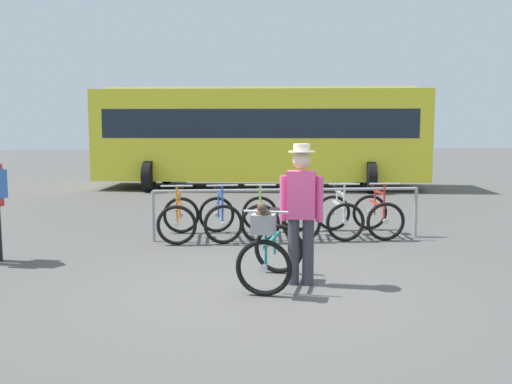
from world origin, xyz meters
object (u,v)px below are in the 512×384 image
at_px(racked_bike_lime, 260,216).
at_px(racked_bike_red, 377,215).
at_px(racked_bike_blue, 220,217).
at_px(person_with_featured_bike, 301,208).
at_px(racked_bike_orange, 179,218).
at_px(bus_distant, 261,132).
at_px(racked_bike_white, 339,215).
at_px(featured_bicycle, 270,247).
at_px(racked_bike_teal, 300,216).

xyz_separation_m(racked_bike_lime, racked_bike_red, (2.10, -0.02, -0.00)).
height_order(racked_bike_blue, racked_bike_red, same).
bearing_deg(racked_bike_red, person_with_featured_bike, -123.58).
height_order(racked_bike_orange, bus_distant, bus_distant).
bearing_deg(racked_bike_white, featured_bicycle, -118.57).
height_order(racked_bike_blue, bus_distant, bus_distant).
xyz_separation_m(person_with_featured_bike, bus_distant, (0.76, 10.76, 0.79)).
distance_m(racked_bike_teal, racked_bike_red, 1.40).
bearing_deg(racked_bike_orange, racked_bike_red, -0.64).
bearing_deg(bus_distant, racked_bike_white, -86.47).
relative_size(person_with_featured_bike, bus_distant, 0.17).
height_order(racked_bike_lime, racked_bike_teal, same).
xyz_separation_m(racked_bike_lime, person_with_featured_bike, (0.16, -2.94, 0.58)).
bearing_deg(featured_bicycle, person_with_featured_bike, 8.44).
relative_size(racked_bike_blue, racked_bike_white, 1.03).
xyz_separation_m(racked_bike_red, person_with_featured_bike, (-1.94, -2.92, 0.58)).
xyz_separation_m(racked_bike_orange, person_with_featured_bike, (1.56, -2.96, 0.58)).
bearing_deg(racked_bike_blue, bus_distant, 78.30).
xyz_separation_m(racked_bike_white, person_with_featured_bike, (-1.24, -2.93, 0.58)).
height_order(racked_bike_lime, racked_bike_red, same).
xyz_separation_m(racked_bike_teal, racked_bike_red, (1.40, -0.02, 0.00)).
height_order(racked_bike_lime, racked_bike_white, same).
relative_size(racked_bike_orange, racked_bike_lime, 0.95).
height_order(racked_bike_teal, bus_distant, bus_distant).
bearing_deg(racked_bike_orange, racked_bike_white, -0.64).
height_order(racked_bike_red, person_with_featured_bike, person_with_featured_bike).
distance_m(racked_bike_teal, racked_bike_white, 0.70).
bearing_deg(racked_bike_teal, featured_bicycle, -107.19).
xyz_separation_m(racked_bike_teal, person_with_featured_bike, (-0.54, -2.94, 0.58)).
bearing_deg(racked_bike_lime, bus_distant, 83.31).
bearing_deg(racked_bike_white, person_with_featured_bike, -112.93).
distance_m(racked_bike_lime, person_with_featured_bike, 3.00).
height_order(person_with_featured_bike, bus_distant, bus_distant).
xyz_separation_m(racked_bike_blue, bus_distant, (1.62, 7.80, 1.37)).
height_order(racked_bike_teal, racked_bike_white, same).
distance_m(racked_bike_teal, featured_bicycle, 3.14).
height_order(racked_bike_blue, racked_bike_white, same).
xyz_separation_m(racked_bike_red, bus_distant, (-1.18, 7.84, 1.37)).
xyz_separation_m(racked_bike_orange, featured_bicycle, (1.17, -3.02, 0.12)).
distance_m(racked_bike_orange, racked_bike_teal, 2.10).
distance_m(racked_bike_orange, racked_bike_red, 3.50).
distance_m(racked_bike_orange, racked_bike_blue, 0.70).
distance_m(racked_bike_orange, racked_bike_lime, 1.40).
distance_m(racked_bike_white, featured_bicycle, 3.40).
bearing_deg(racked_bike_blue, racked_bike_orange, 179.36).
bearing_deg(racked_bike_red, racked_bike_white, 179.36).
xyz_separation_m(racked_bike_lime, featured_bicycle, (-0.23, -3.00, 0.12)).
bearing_deg(person_with_featured_bike, bus_distant, 85.98).
bearing_deg(bus_distant, racked_bike_red, -81.41).
bearing_deg(racked_bike_orange, bus_distant, 73.45).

